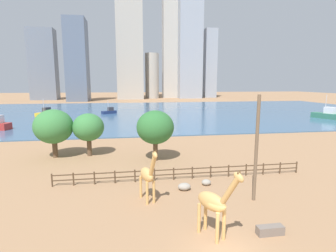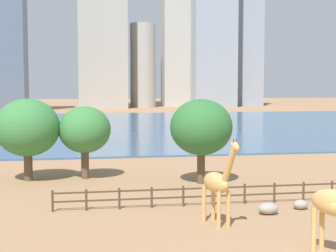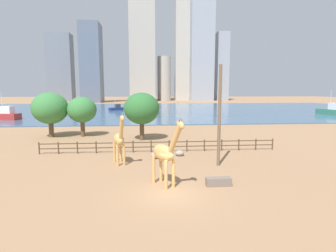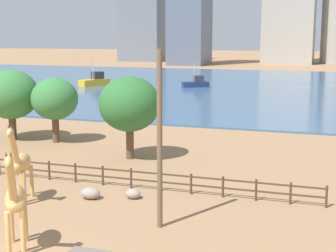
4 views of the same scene
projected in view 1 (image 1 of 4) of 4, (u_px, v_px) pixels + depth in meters
ground_plane at (143, 111)px, 93.74m from camera, size 400.00×400.00×0.00m
harbor_water at (144, 112)px, 90.79m from camera, size 180.00×86.00×0.20m
giraffe_tall at (214, 202)px, 16.72m from camera, size 2.33×3.36×5.06m
giraffe_companion at (148, 175)px, 22.01m from camera, size 1.54×3.27×4.90m
utility_pole at (256, 149)px, 21.84m from camera, size 0.28×0.28×9.05m
boulder_near_fence at (206, 182)px, 25.79m from camera, size 0.91×0.78×0.58m
boulder_by_pole at (184, 187)px, 24.58m from camera, size 1.21×0.92×0.69m
feeding_trough at (270, 230)px, 17.37m from camera, size 1.80×0.60×0.60m
enclosure_fence at (183, 172)px, 27.31m from camera, size 26.12×0.14×1.30m
tree_left_large at (53, 127)px, 34.86m from camera, size 5.09×5.09×6.53m
tree_center_broad at (88, 128)px, 35.77m from camera, size 4.21×4.21×5.89m
tree_right_tall at (155, 127)px, 33.51m from camera, size 4.80×4.80×6.53m
boat_ferry at (109, 111)px, 84.55m from camera, size 4.92×3.98×4.27m
boat_sailboat at (45, 113)px, 78.33m from camera, size 4.55×6.13×5.24m
boat_barge at (327, 115)px, 72.93m from camera, size 5.14×7.84×6.64m
skyline_tower_needle at (129, 15)px, 159.71m from camera, size 16.09×14.23×102.67m
skyline_block_central at (152, 76)px, 172.33m from camera, size 8.92×8.92×29.18m
skyline_tower_glass at (77, 61)px, 144.03m from camera, size 11.17×14.33×44.42m
skyline_block_left at (43, 65)px, 155.75m from camera, size 14.98×9.54×41.49m
skyline_block_right at (208, 64)px, 185.24m from camera, size 8.10×14.89×46.51m
skyline_tower_short at (174, 39)px, 176.24m from camera, size 15.21×9.21×78.37m
skyline_block_wide at (190, 30)px, 169.19m from camera, size 15.06×10.41×88.23m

